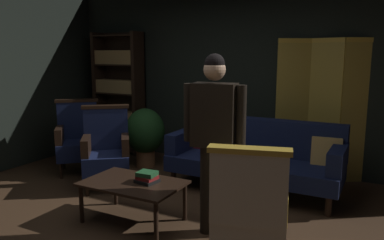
{
  "coord_description": "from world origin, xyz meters",
  "views": [
    {
      "loc": [
        1.99,
        -2.97,
        1.71
      ],
      "look_at": [
        0.0,
        0.8,
        0.95
      ],
      "focal_mm": 35.46,
      "sensor_mm": 36.0,
      "label": 1
    }
  ],
  "objects_px": {
    "armchair_gilt_accent": "(249,211)",
    "book_green_cloth": "(147,174)",
    "book_black_cloth": "(147,181)",
    "coffee_table": "(133,186)",
    "standing_figure": "(214,128)",
    "velvet_couch": "(255,155)",
    "bookshelf": "(119,89)",
    "armchair_wing_left": "(106,150)",
    "folding_screen": "(324,107)",
    "book_red_leather": "(147,178)",
    "potted_plant": "(145,133)",
    "armchair_wing_right": "(78,138)"
  },
  "relations": [
    {
      "from": "armchair_gilt_accent",
      "to": "book_green_cloth",
      "type": "bearing_deg",
      "value": 164.01
    },
    {
      "from": "armchair_gilt_accent",
      "to": "book_black_cloth",
      "type": "height_order",
      "value": "armchair_gilt_accent"
    },
    {
      "from": "armchair_gilt_accent",
      "to": "book_black_cloth",
      "type": "xyz_separation_m",
      "value": [
        -1.2,
        0.34,
        -0.05
      ]
    },
    {
      "from": "coffee_table",
      "to": "standing_figure",
      "type": "xyz_separation_m",
      "value": [
        0.83,
        0.14,
        0.65
      ]
    },
    {
      "from": "coffee_table",
      "to": "standing_figure",
      "type": "bearing_deg",
      "value": 9.5
    },
    {
      "from": "velvet_couch",
      "to": "coffee_table",
      "type": "distance_m",
      "value": 1.67
    },
    {
      "from": "bookshelf",
      "to": "armchair_wing_left",
      "type": "xyz_separation_m",
      "value": [
        0.98,
        -1.52,
        -0.6
      ]
    },
    {
      "from": "folding_screen",
      "to": "velvet_couch",
      "type": "distance_m",
      "value": 1.21
    },
    {
      "from": "book_black_cloth",
      "to": "book_red_leather",
      "type": "height_order",
      "value": "book_red_leather"
    },
    {
      "from": "book_red_leather",
      "to": "potted_plant",
      "type": "bearing_deg",
      "value": 125.3
    },
    {
      "from": "folding_screen",
      "to": "book_red_leather",
      "type": "distance_m",
      "value": 2.68
    },
    {
      "from": "book_black_cloth",
      "to": "book_green_cloth",
      "type": "distance_m",
      "value": 0.07
    },
    {
      "from": "bookshelf",
      "to": "standing_figure",
      "type": "bearing_deg",
      "value": -37.12
    },
    {
      "from": "coffee_table",
      "to": "armchair_gilt_accent",
      "type": "xyz_separation_m",
      "value": [
        1.33,
        -0.28,
        0.12
      ]
    },
    {
      "from": "armchair_gilt_accent",
      "to": "armchair_wing_left",
      "type": "height_order",
      "value": "same"
    },
    {
      "from": "standing_figure",
      "to": "book_green_cloth",
      "type": "xyz_separation_m",
      "value": [
        -0.7,
        -0.08,
        -0.51
      ]
    },
    {
      "from": "bookshelf",
      "to": "armchair_wing_right",
      "type": "distance_m",
      "value": 1.36
    },
    {
      "from": "potted_plant",
      "to": "book_green_cloth",
      "type": "xyz_separation_m",
      "value": [
        1.13,
        -1.59,
        -0.0
      ]
    },
    {
      "from": "potted_plant",
      "to": "book_green_cloth",
      "type": "height_order",
      "value": "potted_plant"
    },
    {
      "from": "standing_figure",
      "to": "folding_screen",
      "type": "bearing_deg",
      "value": 73.9
    },
    {
      "from": "folding_screen",
      "to": "armchair_gilt_accent",
      "type": "height_order",
      "value": "folding_screen"
    },
    {
      "from": "armchair_wing_right",
      "to": "book_red_leather",
      "type": "distance_m",
      "value": 2.08
    },
    {
      "from": "book_black_cloth",
      "to": "book_red_leather",
      "type": "xyz_separation_m",
      "value": [
        0.0,
        0.0,
        0.03
      ]
    },
    {
      "from": "velvet_couch",
      "to": "potted_plant",
      "type": "relative_size",
      "value": 2.38
    },
    {
      "from": "armchair_gilt_accent",
      "to": "book_black_cloth",
      "type": "bearing_deg",
      "value": 164.01
    },
    {
      "from": "coffee_table",
      "to": "book_black_cloth",
      "type": "bearing_deg",
      "value": 24.15
    },
    {
      "from": "potted_plant",
      "to": "book_red_leather",
      "type": "height_order",
      "value": "potted_plant"
    },
    {
      "from": "velvet_couch",
      "to": "coffee_table",
      "type": "xyz_separation_m",
      "value": [
        -0.8,
        -1.47,
        -0.08
      ]
    },
    {
      "from": "bookshelf",
      "to": "standing_figure",
      "type": "height_order",
      "value": "bookshelf"
    },
    {
      "from": "coffee_table",
      "to": "folding_screen",
      "type": "bearing_deg",
      "value": 57.85
    },
    {
      "from": "book_black_cloth",
      "to": "armchair_wing_right",
      "type": "bearing_deg",
      "value": 153.05
    },
    {
      "from": "bookshelf",
      "to": "coffee_table",
      "type": "distance_m",
      "value": 3.0
    },
    {
      "from": "armchair_wing_right",
      "to": "book_red_leather",
      "type": "bearing_deg",
      "value": -26.95
    },
    {
      "from": "armchair_gilt_accent",
      "to": "standing_figure",
      "type": "xyz_separation_m",
      "value": [
        -0.5,
        0.42,
        0.54
      ]
    },
    {
      "from": "armchair_wing_left",
      "to": "standing_figure",
      "type": "distance_m",
      "value": 1.91
    },
    {
      "from": "velvet_couch",
      "to": "armchair_gilt_accent",
      "type": "relative_size",
      "value": 2.04
    },
    {
      "from": "coffee_table",
      "to": "armchair_wing_right",
      "type": "height_order",
      "value": "armchair_wing_right"
    },
    {
      "from": "bookshelf",
      "to": "potted_plant",
      "type": "height_order",
      "value": "bookshelf"
    },
    {
      "from": "coffee_table",
      "to": "potted_plant",
      "type": "relative_size",
      "value": 1.12
    },
    {
      "from": "armchair_gilt_accent",
      "to": "armchair_wing_right",
      "type": "xyz_separation_m",
      "value": [
        -3.05,
        1.28,
        0.0
      ]
    },
    {
      "from": "velvet_couch",
      "to": "potted_plant",
      "type": "height_order",
      "value": "potted_plant"
    },
    {
      "from": "coffee_table",
      "to": "armchair_wing_right",
      "type": "distance_m",
      "value": 1.99
    },
    {
      "from": "folding_screen",
      "to": "potted_plant",
      "type": "relative_size",
      "value": 2.14
    },
    {
      "from": "bookshelf",
      "to": "book_red_leather",
      "type": "xyz_separation_m",
      "value": [
        2.04,
        -2.15,
        -0.62
      ]
    },
    {
      "from": "velvet_couch",
      "to": "book_green_cloth",
      "type": "bearing_deg",
      "value": -115.27
    },
    {
      "from": "bookshelf",
      "to": "armchair_wing_right",
      "type": "relative_size",
      "value": 1.97
    },
    {
      "from": "velvet_couch",
      "to": "armchair_wing_left",
      "type": "distance_m",
      "value": 1.89
    },
    {
      "from": "book_green_cloth",
      "to": "armchair_wing_left",
      "type": "bearing_deg",
      "value": 149.32
    },
    {
      "from": "velvet_couch",
      "to": "armchair_wing_right",
      "type": "bearing_deg",
      "value": -169.53
    },
    {
      "from": "coffee_table",
      "to": "book_green_cloth",
      "type": "bearing_deg",
      "value": 24.15
    }
  ]
}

